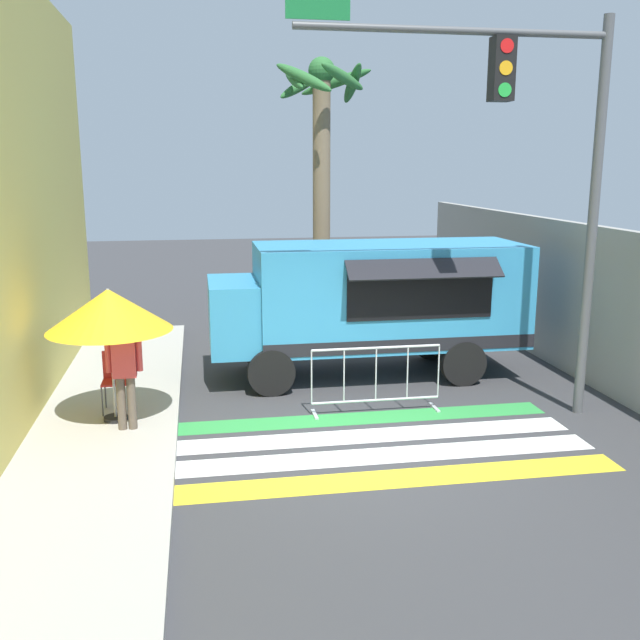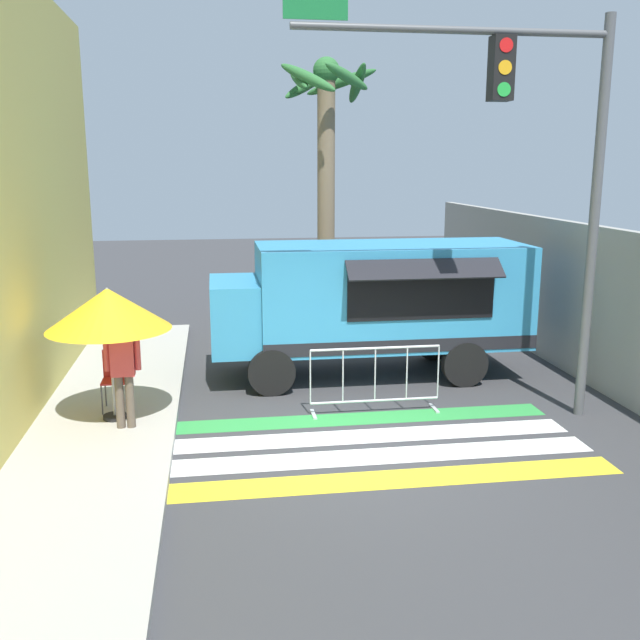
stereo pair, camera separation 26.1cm
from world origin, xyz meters
TOP-DOWN VIEW (x-y plane):
  - ground_plane at (0.00, 0.00)m, footprint 60.00×60.00m
  - sidewalk_left at (-4.93, 0.00)m, footprint 4.40×16.00m
  - concrete_wall_right at (4.80, 3.00)m, footprint 0.20×16.00m
  - crosswalk_painted at (0.00, 0.11)m, footprint 6.40×2.84m
  - food_truck at (0.77, 3.60)m, footprint 5.92×2.49m
  - traffic_signal_pole at (2.77, 0.93)m, footprint 4.88×0.29m
  - patio_umbrella at (-3.67, 1.44)m, footprint 1.87×1.87m
  - folding_chair at (-3.69, 1.95)m, footprint 0.42×0.42m
  - vendor_person at (-3.46, 1.03)m, footprint 0.53×0.23m
  - barricade_front at (0.46, 1.51)m, footprint 2.16×0.44m
  - palm_tree at (0.54, 7.12)m, footprint 2.43×2.49m

SIDE VIEW (x-z plane):
  - ground_plane at x=0.00m, z-range 0.00..0.00m
  - crosswalk_painted at x=0.00m, z-range 0.00..0.01m
  - sidewalk_left at x=-4.93m, z-range 0.00..0.14m
  - barricade_front at x=0.46m, z-range 0.00..1.11m
  - folding_chair at x=-3.69m, z-range 0.24..1.19m
  - vendor_person at x=-3.46m, z-range 0.26..1.98m
  - concrete_wall_right at x=4.80m, z-range 0.00..2.92m
  - food_truck at x=0.77m, z-range 0.24..2.77m
  - patio_umbrella at x=-3.67m, z-range 0.85..2.90m
  - palm_tree at x=0.54m, z-range 1.04..7.39m
  - traffic_signal_pole at x=2.77m, z-range 1.17..7.39m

